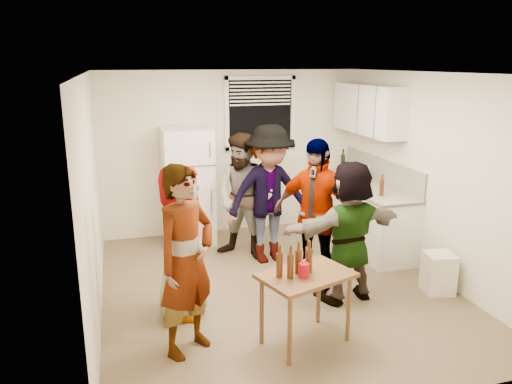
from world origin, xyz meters
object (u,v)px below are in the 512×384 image
object	(u,v)px
kettle	(348,178)
serving_table	(304,342)
blue_cup	(367,195)
guest_orange	(346,299)
beer_bottle_table	(308,267)
trash_bin	(439,272)
red_cup	(304,277)
beer_bottle_counter	(381,196)
wine_bottle	(342,172)
guest_stripe	(190,349)
guest_black	(313,287)
guest_grey	(184,313)
refrigerator	(188,186)
guest_back_right	(269,260)
guest_back_left	(245,257)

from	to	relation	value
kettle	serving_table	world-z (taller)	kettle
blue_cup	guest_orange	bearing A→B (deg)	-126.28
beer_bottle_table	trash_bin	bearing A→B (deg)	13.67
red_cup	beer_bottle_counter	bearing A→B (deg)	44.34
wine_bottle	guest_stripe	bearing A→B (deg)	-134.79
wine_bottle	beer_bottle_table	bearing A→B (deg)	-120.75
blue_cup	guest_black	bearing A→B (deg)	-146.78
serving_table	red_cup	xyz separation A→B (m)	(-0.05, -0.06, 0.71)
kettle	guest_orange	world-z (taller)	kettle
kettle	serving_table	bearing A→B (deg)	-128.87
red_cup	trash_bin	bearing A→B (deg)	18.46
red_cup	guest_grey	world-z (taller)	red_cup
refrigerator	guest_back_right	distance (m)	1.62
guest_grey	guest_back_left	size ratio (longest dim) A/B	0.95
blue_cup	trash_bin	world-z (taller)	blue_cup
refrigerator	beer_bottle_counter	world-z (taller)	refrigerator
beer_bottle_table	guest_stripe	size ratio (longest dim) A/B	0.11
kettle	beer_bottle_counter	distance (m)	1.09
guest_back_left	beer_bottle_counter	bearing A→B (deg)	20.70
beer_bottle_counter	guest_orange	bearing A→B (deg)	-134.27
trash_bin	blue_cup	bearing A→B (deg)	105.95
guest_back_left	guest_back_right	world-z (taller)	guest_back_right
refrigerator	guest_black	xyz separation A→B (m)	(1.17, -1.99, -0.85)
beer_bottle_counter	beer_bottle_table	size ratio (longest dim) A/B	1.07
guest_back_left	red_cup	bearing A→B (deg)	-51.35
serving_table	guest_black	size ratio (longest dim) A/B	0.47
beer_bottle_counter	guest_orange	distance (m)	1.59
guest_grey	guest_back_left	distance (m)	1.72
guest_stripe	guest_black	distance (m)	1.85
trash_bin	guest_back_right	bearing A→B (deg)	137.57
guest_stripe	guest_back_right	distance (m)	2.32
guest_orange	trash_bin	bearing A→B (deg)	164.15
guest_stripe	guest_back_right	size ratio (longest dim) A/B	0.96
refrigerator	beer_bottle_table	world-z (taller)	refrigerator
guest_black	trash_bin	bearing A→B (deg)	28.02
serving_table	guest_orange	size ratio (longest dim) A/B	0.52
blue_cup	guest_stripe	world-z (taller)	blue_cup
serving_table	guest_back_left	world-z (taller)	serving_table
wine_bottle	red_cup	bearing A→B (deg)	-120.73
refrigerator	guest_black	distance (m)	2.46
blue_cup	guest_black	distance (m)	1.52
trash_bin	guest_black	xyz separation A→B (m)	(-1.36, 0.50, -0.25)
wine_bottle	guest_orange	xyz separation A→B (m)	(-1.07, -2.43, -0.90)
wine_bottle	guest_black	bearing A→B (deg)	-122.79
guest_stripe	guest_black	world-z (taller)	guest_black
kettle	beer_bottle_counter	xyz separation A→B (m)	(-0.05, -1.09, -0.00)
wine_bottle	red_cup	size ratio (longest dim) A/B	2.06
refrigerator	beer_bottle_table	xyz separation A→B (m)	(0.71, -2.94, -0.14)
refrigerator	serving_table	bearing A→B (deg)	-78.19
serving_table	beer_bottle_table	distance (m)	0.73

